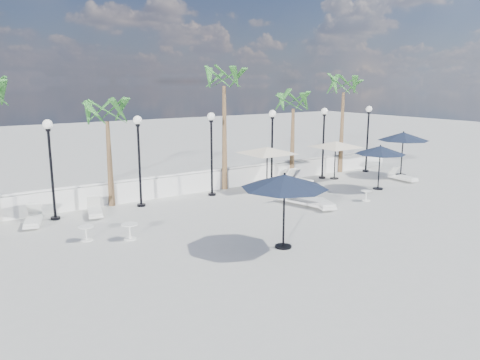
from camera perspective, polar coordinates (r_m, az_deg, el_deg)
ground at (r=16.81m, az=7.97°, el=-6.24°), size 100.00×100.00×0.00m
balustrade at (r=22.63m, az=-4.72°, el=-0.21°), size 26.00×0.30×1.01m
lamppost_1 at (r=18.92m, az=-22.13°, el=2.79°), size 0.36×0.36×3.84m
lamppost_2 at (r=19.91m, az=-12.24°, el=3.81°), size 0.36×0.36×3.84m
lamppost_3 at (r=21.43m, az=-3.50°, el=4.62°), size 0.36×0.36×3.84m
lamppost_4 at (r=23.38m, az=3.94°, el=5.22°), size 0.36×0.36×3.84m
lamppost_5 at (r=25.66m, az=10.17°, el=5.66°), size 0.36×0.36×3.84m
lamppost_6 at (r=28.19m, az=15.33°, el=5.97°), size 0.36×0.36×3.84m
palm_1 at (r=20.19m, az=-15.91°, el=7.34°), size 2.60×2.60×4.70m
palm_2 at (r=22.56m, az=-1.96°, el=11.68°), size 2.60×2.60×6.10m
palm_3 at (r=25.13m, az=6.51°, el=8.98°), size 2.60×2.60×4.90m
palm_4 at (r=27.64m, az=12.52°, el=10.65°), size 2.60×2.60×5.70m
lounger_1 at (r=19.44m, az=-17.28°, el=-3.54°), size 0.89×1.71×0.61m
lounger_2 at (r=18.96m, az=-23.89°, el=-4.42°), size 0.98×1.74×0.62m
lounger_3 at (r=20.33m, az=7.48°, el=-2.23°), size 1.19×2.28×0.82m
lounger_4 at (r=24.25m, az=6.43°, el=-0.01°), size 1.20×1.90×0.68m
lounger_5 at (r=20.08m, az=9.70°, el=-2.57°), size 1.19×2.04×0.73m
lounger_6 at (r=24.54m, az=7.25°, el=0.08°), size 0.59×1.69×0.63m
lounger_7 at (r=26.45m, az=19.22°, el=0.36°), size 0.66×1.70×0.62m
side_table_0 at (r=16.19m, az=-13.28°, el=-5.95°), size 0.56×0.56×0.54m
side_table_1 at (r=16.47m, az=-18.23°, el=-6.04°), size 0.51×0.51×0.50m
side_table_2 at (r=21.53m, az=15.14°, el=-1.73°), size 0.48×0.48×0.46m
parasol_navy_left at (r=14.60m, az=5.44°, el=-0.22°), size 2.77×2.77×2.44m
parasol_navy_mid at (r=23.74m, az=16.73°, el=3.50°), size 2.46×2.46×2.21m
parasol_navy_right at (r=27.71m, az=19.29°, el=5.02°), size 2.79×2.79×2.50m
parasol_cream_sq_a at (r=22.88m, az=3.34°, el=4.01°), size 4.55×4.55×2.23m
parasol_cream_sq_b at (r=25.73m, az=11.59°, el=4.62°), size 4.41×4.41×2.21m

